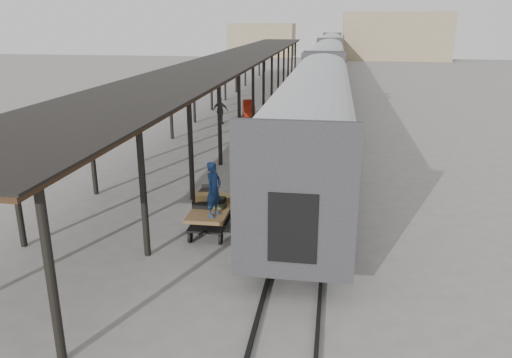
{
  "coord_description": "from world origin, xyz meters",
  "views": [
    {
      "loc": [
        4.04,
        -15.07,
        6.87
      ],
      "look_at": [
        1.56,
        0.76,
        1.7
      ],
      "focal_mm": 35.0,
      "sensor_mm": 36.0,
      "label": 1
    }
  ],
  "objects": [
    {
      "name": "baggage_cart",
      "position": [
        0.18,
        0.02,
        0.65
      ],
      "size": [
        1.26,
        2.41,
        0.86
      ],
      "rotation": [
        0.0,
        0.0,
        0.01
      ],
      "color": "brown",
      "rests_on": "ground"
    },
    {
      "name": "luggage_tug",
      "position": [
        -2.1,
        20.61,
        0.55
      ],
      "size": [
        1.14,
        1.52,
        1.2
      ],
      "rotation": [
        0.0,
        0.0,
        0.26
      ],
      "color": "maroon",
      "rests_on": "ground"
    },
    {
      "name": "porter",
      "position": [
        0.43,
        -0.63,
        1.75
      ],
      "size": [
        0.62,
        0.76,
        1.78
      ],
      "primitive_type": "imported",
      "rotation": [
        0.0,
        0.0,
        1.21
      ],
      "color": "navy",
      "rests_on": "baggage_cart"
    },
    {
      "name": "suitcase_stack",
      "position": [
        0.05,
        0.34,
        1.08
      ],
      "size": [
        1.23,
        1.19,
        0.6
      ],
      "rotation": [
        0.0,
        0.0,
        0.01
      ],
      "color": "#38383A",
      "rests_on": "baggage_cart"
    },
    {
      "name": "ground",
      "position": [
        0.0,
        0.0,
        0.0
      ],
      "size": [
        160.0,
        160.0,
        0.0
      ],
      "primitive_type": "plane",
      "color": "slate",
      "rests_on": "ground"
    },
    {
      "name": "building_left",
      "position": [
        -10.0,
        82.0,
        3.0
      ],
      "size": [
        12.0,
        8.0,
        6.0
      ],
      "primitive_type": "cube",
      "color": "tan",
      "rests_on": "ground"
    },
    {
      "name": "train",
      "position": [
        3.19,
        33.79,
        2.69
      ],
      "size": [
        3.45,
        76.01,
        4.01
      ],
      "color": "silver",
      "rests_on": "ground"
    },
    {
      "name": "rails",
      "position": [
        3.2,
        34.0,
        0.06
      ],
      "size": [
        1.54,
        150.0,
        0.12
      ],
      "color": "black",
      "rests_on": "ground"
    },
    {
      "name": "pedestrian",
      "position": [
        -3.55,
        17.7,
        0.92
      ],
      "size": [
        1.09,
        0.49,
        1.84
      ],
      "primitive_type": "imported",
      "rotation": [
        0.0,
        0.0,
        3.11
      ],
      "color": "black",
      "rests_on": "ground"
    },
    {
      "name": "canopy",
      "position": [
        -3.4,
        24.0,
        4.0
      ],
      "size": [
        4.9,
        64.3,
        4.15
      ],
      "color": "#422B19",
      "rests_on": "ground"
    },
    {
      "name": "building_far",
      "position": [
        14.0,
        78.0,
        4.0
      ],
      "size": [
        18.0,
        10.0,
        8.0
      ],
      "primitive_type": "cube",
      "color": "tan",
      "rests_on": "ground"
    }
  ]
}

